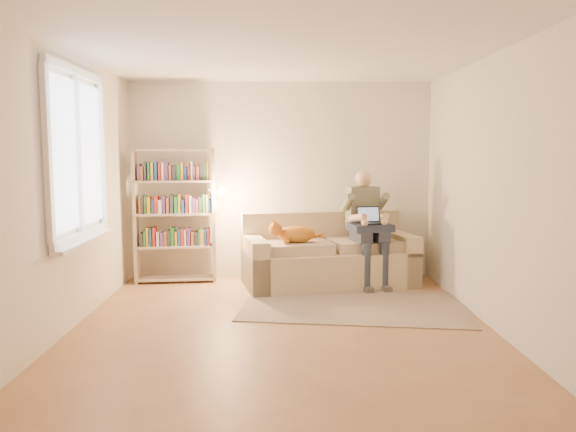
{
  "coord_description": "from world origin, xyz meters",
  "views": [
    {
      "loc": [
        -0.04,
        -5.28,
        1.66
      ],
      "look_at": [
        0.08,
        1.0,
        0.96
      ],
      "focal_mm": 35.0,
      "sensor_mm": 36.0,
      "label": 1
    }
  ],
  "objects_px": {
    "sofa": "(328,259)",
    "person": "(366,220)",
    "laptop": "(369,219)",
    "cat": "(291,234)",
    "bookshelf": "(175,209)"
  },
  "relations": [
    {
      "from": "laptop",
      "to": "bookshelf",
      "type": "xyz_separation_m",
      "value": [
        -2.44,
        0.33,
        0.1
      ]
    },
    {
      "from": "cat",
      "to": "bookshelf",
      "type": "height_order",
      "value": "bookshelf"
    },
    {
      "from": "laptop",
      "to": "person",
      "type": "bearing_deg",
      "value": 82.22
    },
    {
      "from": "bookshelf",
      "to": "sofa",
      "type": "bearing_deg",
      "value": -9.78
    },
    {
      "from": "person",
      "to": "laptop",
      "type": "height_order",
      "value": "person"
    },
    {
      "from": "sofa",
      "to": "bookshelf",
      "type": "distance_m",
      "value": 2.06
    },
    {
      "from": "sofa",
      "to": "person",
      "type": "distance_m",
      "value": 0.69
    },
    {
      "from": "sofa",
      "to": "person",
      "type": "relative_size",
      "value": 1.57
    },
    {
      "from": "person",
      "to": "bookshelf",
      "type": "distance_m",
      "value": 2.44
    },
    {
      "from": "sofa",
      "to": "cat",
      "type": "distance_m",
      "value": 0.64
    },
    {
      "from": "person",
      "to": "cat",
      "type": "bearing_deg",
      "value": 178.66
    },
    {
      "from": "sofa",
      "to": "laptop",
      "type": "relative_size",
      "value": 6.69
    },
    {
      "from": "sofa",
      "to": "laptop",
      "type": "height_order",
      "value": "laptop"
    },
    {
      "from": "person",
      "to": "laptop",
      "type": "distance_m",
      "value": 0.12
    },
    {
      "from": "person",
      "to": "cat",
      "type": "xyz_separation_m",
      "value": [
        -0.95,
        -0.18,
        -0.14
      ]
    }
  ]
}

